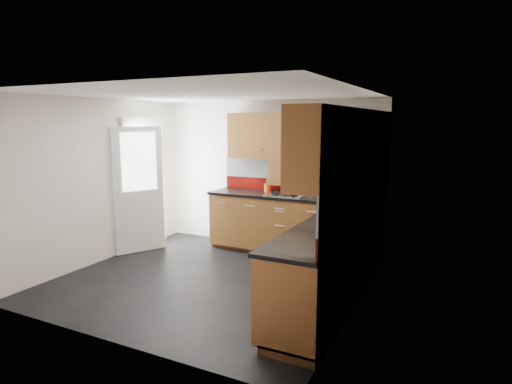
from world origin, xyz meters
The scene contains 14 objects.
room centered at (0.00, 0.00, 1.50)m, with size 4.00×3.80×2.64m.
base_cabinets centered at (1.07, 0.72, 0.44)m, with size 2.70×3.20×0.95m.
countertop centered at (1.05, 0.70, 0.92)m, with size 2.72×3.22×0.04m.
backsplash centered at (1.28, 0.93, 1.21)m, with size 2.70×3.20×0.54m.
upper_cabinets centered at (1.23, 0.78, 1.84)m, with size 2.50×3.20×0.72m.
extractor_hood centered at (0.45, 1.64, 1.28)m, with size 0.60×0.33×0.40m, color #582D13.
glass_cabinet centered at (1.71, 1.07, 1.87)m, with size 0.32×0.80×0.66m.
back_door centered at (-1.78, 0.75, 1.03)m, with size 0.42×1.19×2.04m.
gas_hob centered at (0.45, 1.47, 0.96)m, with size 0.60×0.52×0.05m.
utensil_pot centered at (0.06, 1.61, 1.03)m, with size 0.11×0.11×0.40m.
toaster centered at (0.72, 1.64, 1.03)m, with size 0.28×0.20×0.19m.
food_processor centered at (1.61, 0.35, 1.07)m, with size 0.17×0.17×0.29m.
paper_towel centered at (1.66, 0.56, 1.06)m, with size 0.11×0.11×0.24m, color white.
orange_cloth centered at (1.63, 0.64, 0.95)m, with size 0.13×0.11×0.01m, color orange.
Camera 1 is at (2.92, -4.56, 2.06)m, focal length 30.00 mm.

